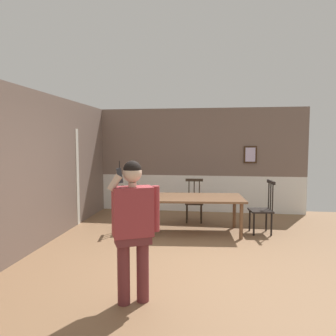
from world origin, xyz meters
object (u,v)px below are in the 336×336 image
Objects in this scene: dining_table at (196,200)px; person_figure at (133,222)px; chair_near_window at (194,201)px; chair_at_table_head at (130,209)px; chair_by_doorway at (263,209)px.

person_figure reaches higher than dining_table.
chair_at_table_head is at bearing 35.95° from chair_near_window.
chair_at_table_head is (-2.65, -0.24, -0.04)m from chair_by_doorway.
chair_by_doorway is 2.66m from chair_at_table_head.
chair_by_doorway reaches higher than chair_near_window.
person_figure is at bearing -100.61° from dining_table.
chair_near_window reaches higher than chair_at_table_head.
chair_by_doorway is 1.14× the size of chair_at_table_head.
person_figure is at bearing 141.19° from chair_by_doorway.
chair_by_doorway is (1.40, -0.77, 0.03)m from chair_near_window.
dining_table is at bearing 91.86° from chair_near_window.
chair_at_table_head is at bearing -99.67° from person_figure.
dining_table is 1.34m from chair_by_doorway.
person_figure is at bearing 79.89° from chair_near_window.
chair_near_window is (-0.08, 0.89, -0.19)m from dining_table.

